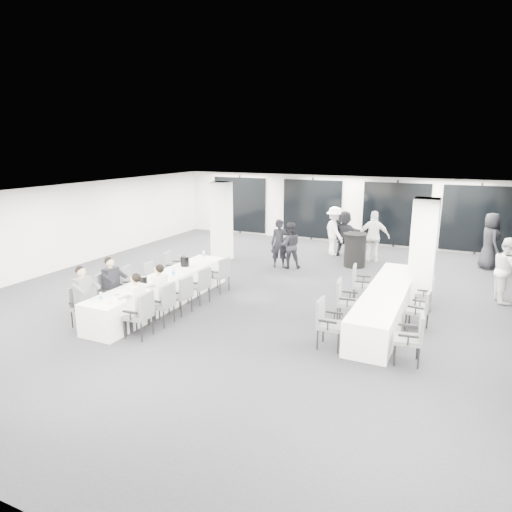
{
  "coord_description": "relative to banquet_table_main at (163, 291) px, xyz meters",
  "views": [
    {
      "loc": [
        5.11,
        -10.82,
        4.08
      ],
      "look_at": [
        0.14,
        -0.2,
        1.19
      ],
      "focal_mm": 32.0,
      "sensor_mm": 36.0,
      "label": 1
    }
  ],
  "objects": [
    {
      "name": "ice_bucket_near",
      "position": [
        0.01,
        -0.77,
        0.49
      ],
      "size": [
        0.2,
        0.2,
        0.23
      ],
      "primitive_type": "cylinder",
      "color": "black",
      "rests_on": "banquet_table_main"
    },
    {
      "name": "chair_main_left_fourth",
      "position": [
        -0.83,
        0.64,
        0.13
      ],
      "size": [
        0.45,
        0.51,
        0.88
      ],
      "rotation": [
        0.0,
        0.0,
        -1.59
      ],
      "color": "#595C61",
      "rests_on": "floor"
    },
    {
      "name": "seated_guest_a",
      "position": [
        -0.67,
        -1.97,
        0.44
      ],
      "size": [
        0.5,
        0.38,
        1.44
      ],
      "rotation": [
        0.0,
        0.0,
        -1.57
      ],
      "color": "#585A5F",
      "rests_on": "floor"
    },
    {
      "name": "chair_main_left_near",
      "position": [
        -0.83,
        -1.96,
        0.16
      ],
      "size": [
        0.52,
        0.57,
        0.93
      ],
      "rotation": [
        0.0,
        0.0,
        -1.69
      ],
      "color": "#595C61",
      "rests_on": "floor"
    },
    {
      "name": "standing_guest_h",
      "position": [
        8.05,
        4.05,
        0.6
      ],
      "size": [
        0.78,
        1.05,
        1.96
      ],
      "primitive_type": "imported",
      "rotation": [
        0.0,
        0.0,
        1.81
      ],
      "color": "white",
      "rests_on": "floor"
    },
    {
      "name": "standing_guest_c",
      "position": [
        2.52,
        7.25,
        0.66
      ],
      "size": [
        1.37,
        1.47,
        2.07
      ],
      "primitive_type": "imported",
      "rotation": [
        0.0,
        0.0,
        2.25
      ],
      "color": "white",
      "rests_on": "floor"
    },
    {
      "name": "column_left",
      "position": [
        -0.95,
        4.84,
        1.02
      ],
      "size": [
        0.6,
        0.6,
        2.8
      ],
      "primitive_type": "cube",
      "color": "white",
      "rests_on": "floor"
    },
    {
      "name": "chair_main_left_mid",
      "position": [
        -0.83,
        -0.22,
        0.19
      ],
      "size": [
        0.6,
        0.63,
        0.99
      ],
      "rotation": [
        0.0,
        0.0,
        -1.34
      ],
      "color": "#595C61",
      "rests_on": "floor"
    },
    {
      "name": "chair_main_right_near",
      "position": [
        0.84,
        -1.9,
        0.21
      ],
      "size": [
        0.55,
        0.6,
        1.02
      ],
      "rotation": [
        0.0,
        0.0,
        1.64
      ],
      "color": "#595C61",
      "rests_on": "floor"
    },
    {
      "name": "chair_main_right_second",
      "position": [
        0.84,
        -1.09,
        0.19
      ],
      "size": [
        0.51,
        0.57,
        0.99
      ],
      "rotation": [
        0.0,
        0.0,
        1.6
      ],
      "color": "#595C61",
      "rests_on": "floor"
    },
    {
      "name": "banquet_table_main",
      "position": [
        0.0,
        0.0,
        0.0
      ],
      "size": [
        0.9,
        5.0,
        0.75
      ],
      "primitive_type": "cube",
      "color": "white",
      "rests_on": "floor"
    },
    {
      "name": "standing_guest_a",
      "position": [
        1.32,
        4.75,
        0.55
      ],
      "size": [
        0.84,
        0.77,
        1.86
      ],
      "primitive_type": "imported",
      "rotation": [
        0.0,
        0.0,
        0.41
      ],
      "color": "black",
      "rests_on": "floor"
    },
    {
      "name": "banquet_table_side",
      "position": [
        5.41,
        1.45,
        0.0
      ],
      "size": [
        0.9,
        5.0,
        0.75
      ],
      "primitive_type": "cube",
      "color": "white",
      "rests_on": "floor"
    },
    {
      "name": "wine_glass",
      "position": [
        0.18,
        -2.11,
        0.54
      ],
      "size": [
        0.08,
        0.08,
        0.21
      ],
      "color": "silver",
      "rests_on": "banquet_table_main"
    },
    {
      "name": "water_bottle_a",
      "position": [
        -0.1,
        -2.07,
        0.47
      ],
      "size": [
        0.06,
        0.06,
        0.19
      ],
      "primitive_type": "cylinder",
      "color": "silver",
      "rests_on": "banquet_table_main"
    },
    {
      "name": "chair_main_left_second",
      "position": [
        -0.84,
        -1.08,
        0.21
      ],
      "size": [
        0.63,
        0.66,
        1.03
      ],
      "rotation": [
        0.0,
        0.0,
        -1.33
      ],
      "color": "#595C61",
      "rests_on": "floor"
    },
    {
      "name": "chair_main_right_far",
      "position": [
        0.83,
        1.57,
        0.18
      ],
      "size": [
        0.56,
        0.6,
        0.98
      ],
      "rotation": [
        0.0,
        0.0,
        1.42
      ],
      "color": "#595C61",
      "rests_on": "floor"
    },
    {
      "name": "plate_a",
      "position": [
        -0.05,
        -1.63,
        0.39
      ],
      "size": [
        0.19,
        0.19,
        0.03
      ],
      "color": "white",
      "rests_on": "banquet_table_main"
    },
    {
      "name": "water_bottle_b",
      "position": [
        0.23,
        0.17,
        0.5
      ],
      "size": [
        0.08,
        0.08,
        0.24
      ],
      "primitive_type": "cylinder",
      "color": "silver",
      "rests_on": "banquet_table_main"
    },
    {
      "name": "seated_guest_c",
      "position": [
        0.67,
        -1.91,
        0.44
      ],
      "size": [
        0.5,
        0.38,
        1.44
      ],
      "rotation": [
        0.0,
        0.0,
        1.57
      ],
      "color": "white",
      "rests_on": "floor"
    },
    {
      "name": "chair_side_right_mid",
      "position": [
        6.24,
        1.05,
        0.16
      ],
      "size": [
        0.51,
        0.56,
        0.93
      ],
      "rotation": [
        0.0,
        0.0,
        1.48
      ],
      "color": "#595C61",
      "rests_on": "floor"
    },
    {
      "name": "column_right",
      "position": [
        6.05,
        2.64,
        1.02
      ],
      "size": [
        0.6,
        0.6,
        2.8
      ],
      "primitive_type": "cube",
      "color": "white",
      "rests_on": "floor"
    },
    {
      "name": "chair_side_right_far",
      "position": [
        6.24,
        2.5,
        0.12
      ],
      "size": [
        0.46,
        0.51,
        0.87
      ],
      "rotation": [
        0.0,
        0.0,
        1.63
      ],
      "color": "#595C61",
      "rests_on": "floor"
    },
    {
      "name": "cocktail_table",
      "position": [
        3.61,
        5.91,
        0.2
      ],
      "size": [
        0.83,
        0.83,
        1.14
      ],
      "color": "black",
      "rests_on": "floor"
    },
    {
      "name": "water_bottle_c",
      "position": [
        -0.1,
        2.19,
        0.48
      ],
      "size": [
        0.07,
        0.07,
        0.22
      ],
      "primitive_type": "cylinder",
      "color": "silver",
      "rests_on": "banquet_table_main"
    },
    {
      "name": "standing_guest_e",
      "position": [
        7.73,
        7.56,
        0.69
      ],
      "size": [
        0.94,
        1.18,
        2.13
      ],
      "primitive_type": "imported",
      "rotation": [
        0.0,
        0.0,
        1.92
      ],
      "color": "black",
      "rests_on": "floor"
    },
    {
      "name": "plate_c",
      "position": [
        0.15,
        -0.3,
        0.39
      ],
      "size": [
        0.21,
        0.21,
        0.03
      ],
      "color": "white",
      "rests_on": "banquet_table_main"
    },
    {
      "name": "standing_guest_d",
      "position": [
        4.05,
        6.84,
        0.66
      ],
      "size": [
        1.28,
        0.81,
        2.06
      ],
      "primitive_type": "imported",
      "rotation": [
        0.0,
        0.0,
        3.26
      ],
      "color": "white",
      "rests_on": "floor"
    },
    {
      "name": "plate_b",
      "position": [
        0.21,
        -1.54,
        0.39
      ],
      "size": [
        0.21,
        0.21,
        0.03
      ],
      "color": "white",
      "rests_on": "banquet_table_main"
    },
    {
      "name": "seated_guest_b",
      "position": [
        -0.67,
        -1.06,
        0.44
      ],
      "size": [
        0.5,
        0.38,
        1.44
      ],
      "rotation": [
        0.0,
        0.0,
        -1.57
      ],
      "color": "black",
      "rests_on": "floor"
    },
    {
      "name": "chair_side_left_mid",
      "position": [
        4.57,
        0.79,
        0.21
      ],
      "size": [
        0.58,
        0.62,
        1.03
      ],
      "rotation": [
        0.0,
        0.0,
        -1.45
      ],
      "color": "#595C61",
      "rests_on": "floor"
    },
    {
      "name": "ice_bucket_far",
      "position": [
        -0.08,
        1.16,
        0.51
      ],
      "size": [
        0.25,
        0.25,
        0.28
      ],
      "primitive_type": "cylinder",
      "color": "black",
      "rests_on": "banquet_table_main"
    },
    {
      "name": "room",
      "position": [
        2.73,
        2.75,
        1.01
      ],
      "size": [
        14.04,
        16.04,
        2.84
      ],
      "color": "#25252A",
      "rests_on": "ground"
    },
    {
      "name": "chair_side_left_near",
      "position": [
        4.57,
        -0.66,
        0.21
      ],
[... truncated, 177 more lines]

